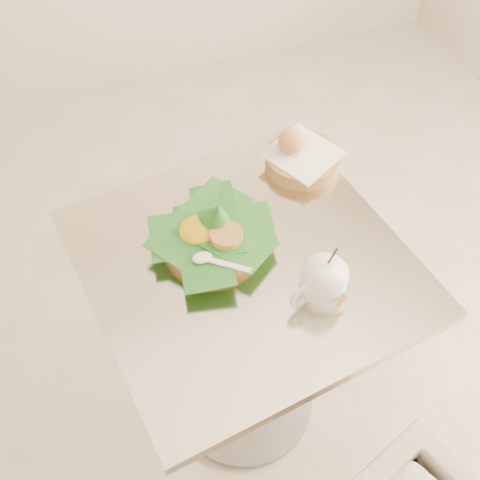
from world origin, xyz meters
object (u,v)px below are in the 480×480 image
object	(u,v)px
cafe_table	(244,312)
coffee_mug	(322,283)
rice_basket	(212,232)
bread_basket	(301,156)

from	to	relation	value
cafe_table	coffee_mug	distance (m)	0.33
rice_basket	bread_basket	size ratio (longest dim) A/B	1.30
coffee_mug	rice_basket	bearing A→B (deg)	128.50
rice_basket	coffee_mug	size ratio (longest dim) A/B	1.66
cafe_table	bread_basket	bearing A→B (deg)	45.65
cafe_table	coffee_mug	size ratio (longest dim) A/B	4.65
bread_basket	coffee_mug	world-z (taller)	coffee_mug
cafe_table	coffee_mug	xyz separation A→B (m)	(0.12, -0.15, 0.27)
coffee_mug	bread_basket	bearing A→B (deg)	72.99
rice_basket	bread_basket	bearing A→B (deg)	30.59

